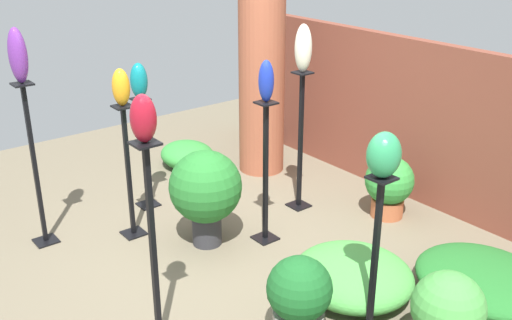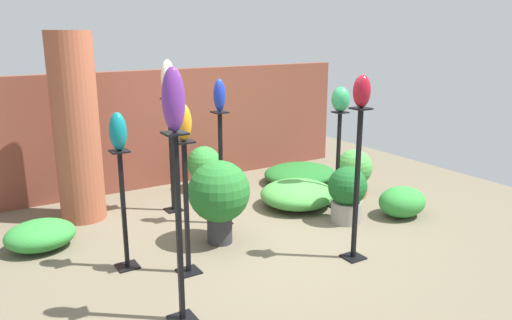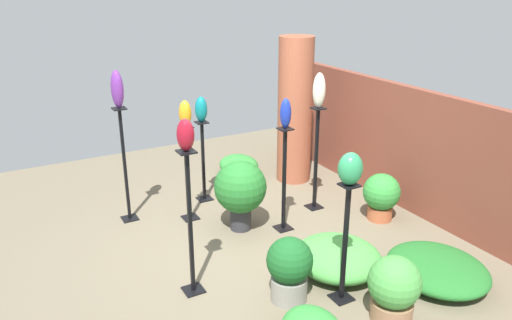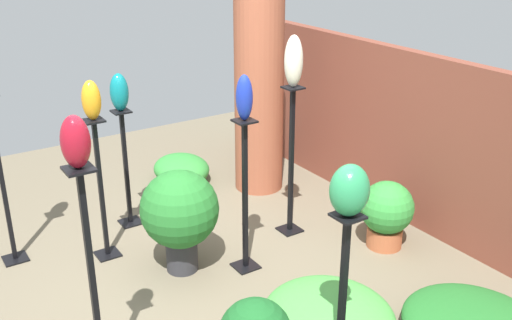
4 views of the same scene
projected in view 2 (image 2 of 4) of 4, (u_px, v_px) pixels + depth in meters
ground_plane at (257, 234)px, 5.52m from camera, size 8.00×8.00×0.00m
brick_wall_back at (173, 127)px, 7.19m from camera, size 5.60×0.12×1.65m
brick_pillar at (76, 128)px, 5.70m from camera, size 0.52×0.52×2.19m
pedestal_ruby at (356, 191)px, 4.76m from camera, size 0.20×0.20×1.50m
pedestal_cobalt at (221, 173)px, 5.67m from camera, size 0.20×0.20×1.32m
pedestal_jade at (338, 164)px, 6.23m from camera, size 0.20×0.20×1.22m
pedestal_ivory at (172, 160)px, 6.07m from camera, size 0.20×0.20×1.41m
pedestal_amber at (187, 214)px, 4.50m from camera, size 0.20×0.20×1.25m
pedestal_teal at (124, 216)px, 4.61m from camera, size 0.20×0.20×1.14m
pedestal_violet at (179, 238)px, 3.71m from camera, size 0.20×0.20×1.49m
art_vase_ruby at (362, 91)px, 4.52m from camera, size 0.16×0.16×0.30m
art_vase_cobalt at (219, 95)px, 5.44m from camera, size 0.13×0.13×0.36m
art_vase_jade at (341, 99)px, 6.02m from camera, size 0.21×0.23×0.30m
art_vase_ivory at (168, 79)px, 5.82m from camera, size 0.17×0.16×0.45m
art_vase_amber at (183, 122)px, 4.29m from camera, size 0.15×0.15×0.33m
art_vase_teal at (118, 131)px, 4.41m from camera, size 0.16×0.17×0.35m
art_vase_violet at (173, 100)px, 3.45m from camera, size 0.17×0.15×0.46m
potted_plant_near_pillar at (347, 193)px, 5.78m from camera, size 0.45×0.45×0.67m
potted_plant_mid_right at (219, 194)px, 5.17m from camera, size 0.65×0.65×0.89m
potted_plant_back_center at (204, 166)px, 6.95m from camera, size 0.48×0.48×0.62m
potted_plant_walkway_edge at (354, 172)px, 6.69m from camera, size 0.49×0.49×0.64m
foliage_bed_east at (402, 202)px, 6.00m from camera, size 0.60×0.50×0.36m
foliage_bed_west at (298, 194)px, 6.34m from camera, size 0.96×0.92×0.32m
foliage_bed_center at (40, 235)px, 5.11m from camera, size 0.70×0.60×0.30m
foliage_bed_rear at (300, 174)px, 7.33m from camera, size 1.09×0.99×0.26m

